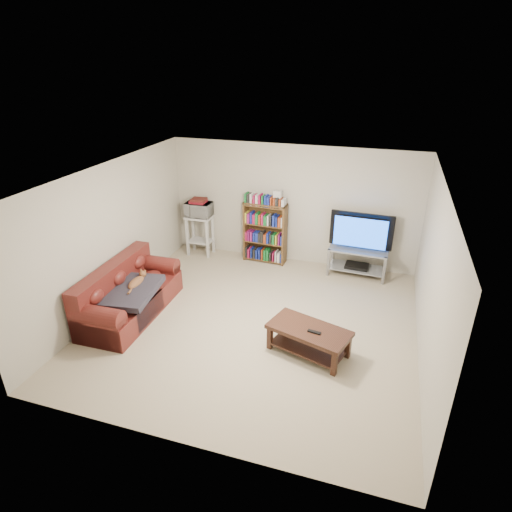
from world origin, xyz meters
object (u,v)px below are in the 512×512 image
at_px(sofa, 127,297).
at_px(bookshelf, 265,232).
at_px(tv_stand, 358,257).
at_px(coffee_table, 309,336).

xyz_separation_m(sofa, bookshelf, (1.61, 2.60, 0.35)).
xyz_separation_m(tv_stand, bookshelf, (-1.90, 0.07, 0.28)).
distance_m(sofa, coffee_table, 3.08).
height_order(sofa, coffee_table, sofa).
height_order(tv_stand, bookshelf, bookshelf).
bearing_deg(bookshelf, sofa, -118.71).
relative_size(coffee_table, bookshelf, 1.00).
bearing_deg(bookshelf, coffee_table, -59.04).
xyz_separation_m(sofa, coffee_table, (3.07, -0.15, -0.02)).
relative_size(sofa, tv_stand, 1.79).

